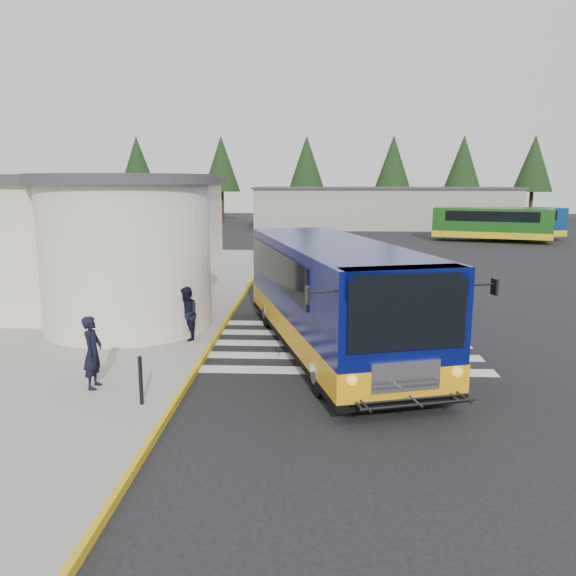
{
  "coord_description": "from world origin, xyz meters",
  "views": [
    {
      "loc": [
        -1.12,
        -16.83,
        4.72
      ],
      "look_at": [
        -1.86,
        -0.5,
        1.62
      ],
      "focal_mm": 35.0,
      "sensor_mm": 36.0,
      "label": 1
    }
  ],
  "objects_px": {
    "bollard": "(141,380)",
    "far_bus_b": "(492,223)",
    "pedestrian_a": "(93,352)",
    "transit_bus": "(331,299)",
    "far_bus_a": "(508,222)",
    "pedestrian_b": "(187,314)"
  },
  "relations": [
    {
      "from": "bollard",
      "to": "far_bus_b",
      "type": "xyz_separation_m",
      "value": [
        17.74,
        34.64,
        0.83
      ]
    },
    {
      "from": "pedestrian_a",
      "to": "far_bus_b",
      "type": "distance_m",
      "value": 38.77
    },
    {
      "from": "transit_bus",
      "to": "pedestrian_b",
      "type": "distance_m",
      "value": 4.25
    },
    {
      "from": "pedestrian_a",
      "to": "bollard",
      "type": "relative_size",
      "value": 1.59
    },
    {
      "from": "pedestrian_b",
      "to": "far_bus_a",
      "type": "xyz_separation_m",
      "value": [
        19.69,
        31.26,
        0.54
      ]
    },
    {
      "from": "pedestrian_a",
      "to": "far_bus_b",
      "type": "height_order",
      "value": "far_bus_b"
    },
    {
      "from": "bollard",
      "to": "far_bus_b",
      "type": "height_order",
      "value": "far_bus_b"
    },
    {
      "from": "transit_bus",
      "to": "bollard",
      "type": "distance_m",
      "value": 6.18
    },
    {
      "from": "far_bus_b",
      "to": "pedestrian_a",
      "type": "bearing_deg",
      "value": 169.36
    },
    {
      "from": "pedestrian_b",
      "to": "bollard",
      "type": "relative_size",
      "value": 1.52
    },
    {
      "from": "pedestrian_a",
      "to": "far_bus_b",
      "type": "xyz_separation_m",
      "value": [
        19.09,
        33.73,
        0.53
      ]
    },
    {
      "from": "transit_bus",
      "to": "far_bus_b",
      "type": "distance_m",
      "value": 33.02
    },
    {
      "from": "pedestrian_b",
      "to": "bollard",
      "type": "distance_m",
      "value": 4.86
    },
    {
      "from": "pedestrian_a",
      "to": "transit_bus",
      "type": "bearing_deg",
      "value": -56.37
    },
    {
      "from": "pedestrian_b",
      "to": "far_bus_a",
      "type": "distance_m",
      "value": 36.95
    },
    {
      "from": "bollard",
      "to": "far_bus_a",
      "type": "bearing_deg",
      "value": 61.56
    },
    {
      "from": "bollard",
      "to": "far_bus_b",
      "type": "bearing_deg",
      "value": 62.88
    },
    {
      "from": "transit_bus",
      "to": "bollard",
      "type": "bearing_deg",
      "value": -146.99
    },
    {
      "from": "transit_bus",
      "to": "far_bus_a",
      "type": "bearing_deg",
      "value": 48.62
    },
    {
      "from": "transit_bus",
      "to": "far_bus_a",
      "type": "xyz_separation_m",
      "value": [
        15.48,
        31.54,
        0.01
      ]
    },
    {
      "from": "far_bus_a",
      "to": "far_bus_b",
      "type": "height_order",
      "value": "far_bus_b"
    },
    {
      "from": "pedestrian_b",
      "to": "bollard",
      "type": "height_order",
      "value": "pedestrian_b"
    }
  ]
}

